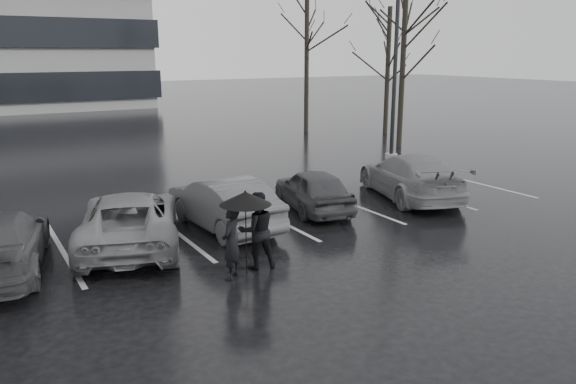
# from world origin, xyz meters

# --- Properties ---
(ground) EXTENTS (160.00, 160.00, 0.00)m
(ground) POSITION_xyz_m (0.00, 0.00, 0.00)
(ground) COLOR black
(ground) RESTS_ON ground
(car_main) EXTENTS (2.21, 3.89, 1.25)m
(car_main) POSITION_xyz_m (2.02, 2.53, 0.62)
(car_main) COLOR black
(car_main) RESTS_ON ground
(car_west_a) EXTENTS (1.71, 4.26, 1.38)m
(car_west_a) POSITION_xyz_m (-0.99, 2.27, 0.69)
(car_west_a) COLOR #2C2C2E
(car_west_a) RESTS_ON ground
(car_west_b) EXTENTS (3.60, 5.24, 1.33)m
(car_west_b) POSITION_xyz_m (-3.50, 2.12, 0.66)
(car_west_b) COLOR #555558
(car_west_b) RESTS_ON ground
(car_east) EXTENTS (3.42, 5.29, 1.42)m
(car_east) POSITION_xyz_m (5.50, 2.17, 0.71)
(car_east) COLOR #555558
(car_east) RESTS_ON ground
(pedestrian_left) EXTENTS (0.66, 0.66, 1.55)m
(pedestrian_left) POSITION_xyz_m (-2.26, -0.96, 0.77)
(pedestrian_left) COLOR black
(pedestrian_left) RESTS_ON ground
(pedestrian_right) EXTENTS (0.92, 0.77, 1.69)m
(pedestrian_right) POSITION_xyz_m (-1.53, -0.69, 0.84)
(pedestrian_right) COLOR black
(pedestrian_right) RESTS_ON ground
(umbrella) EXTENTS (1.07, 1.07, 1.82)m
(umbrella) POSITION_xyz_m (-1.90, -0.93, 1.66)
(umbrella) COLOR black
(umbrella) RESTS_ON ground
(lamp_post) EXTENTS (0.55, 0.55, 10.02)m
(lamp_post) POSITION_xyz_m (9.52, 7.71, 4.59)
(lamp_post) COLOR gray
(lamp_post) RESTS_ON ground
(stall_stripes) EXTENTS (19.72, 5.00, 0.00)m
(stall_stripes) POSITION_xyz_m (-0.80, 2.50, 0.00)
(stall_stripes) COLOR #AEAEB0
(stall_stripes) RESTS_ON ground
(tree_east) EXTENTS (0.26, 0.26, 8.00)m
(tree_east) POSITION_xyz_m (12.00, 10.00, 4.00)
(tree_east) COLOR black
(tree_east) RESTS_ON ground
(tree_ne) EXTENTS (0.26, 0.26, 7.00)m
(tree_ne) POSITION_xyz_m (14.50, 14.00, 3.50)
(tree_ne) COLOR black
(tree_ne) RESTS_ON ground
(tree_north) EXTENTS (0.26, 0.26, 8.50)m
(tree_north) POSITION_xyz_m (11.00, 17.00, 4.25)
(tree_north) COLOR black
(tree_north) RESTS_ON ground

